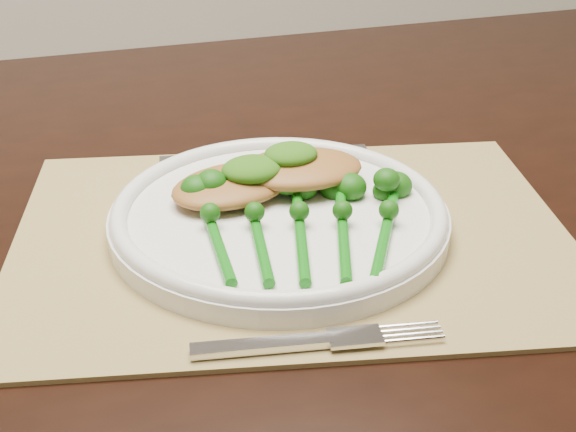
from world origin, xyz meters
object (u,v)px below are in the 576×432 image
object	(u,v)px
dinner_plate	(279,215)
broccolini_bundle	(300,234)
chicken_fillet_left	(232,185)
placemat	(293,235)

from	to	relation	value
dinner_plate	broccolini_bundle	size ratio (longest dim) A/B	1.37
dinner_plate	chicken_fillet_left	bearing A→B (deg)	130.49
chicken_fillet_left	broccolini_bundle	distance (m)	0.10
dinner_plate	chicken_fillet_left	world-z (taller)	chicken_fillet_left
placemat	chicken_fillet_left	world-z (taller)	chicken_fillet_left
broccolini_bundle	dinner_plate	bearing A→B (deg)	108.31
broccolini_bundle	chicken_fillet_left	bearing A→B (deg)	126.72
dinner_plate	broccolini_bundle	bearing A→B (deg)	-87.07
placemat	broccolini_bundle	distance (m)	0.05
placemat	chicken_fillet_left	bearing A→B (deg)	141.40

